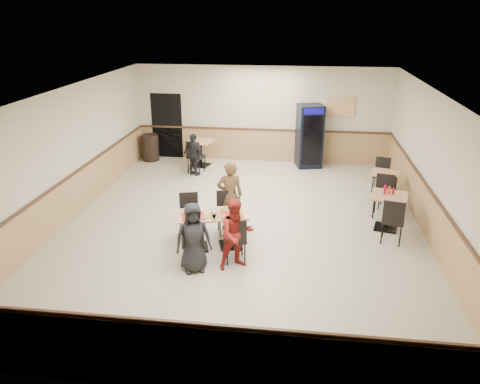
# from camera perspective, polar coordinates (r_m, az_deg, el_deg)

# --- Properties ---
(ground) EXTENTS (10.00, 10.00, 0.00)m
(ground) POSITION_cam_1_polar(r_m,az_deg,el_deg) (10.63, 0.34, -4.14)
(ground) COLOR beige
(ground) RESTS_ON ground
(room_shell) EXTENTS (10.00, 10.00, 10.00)m
(room_shell) POSITION_cam_1_polar(r_m,az_deg,el_deg) (12.73, 9.73, 2.73)
(room_shell) COLOR silver
(room_shell) RESTS_ON ground
(main_table) EXTENTS (1.55, 1.06, 0.75)m
(main_table) POSITION_cam_1_polar(r_m,az_deg,el_deg) (9.52, -3.26, -4.03)
(main_table) COLOR black
(main_table) RESTS_ON ground
(main_chairs) EXTENTS (1.65, 1.93, 0.95)m
(main_chairs) POSITION_cam_1_polar(r_m,az_deg,el_deg) (9.52, -3.56, -4.18)
(main_chairs) COLOR black
(main_chairs) RESTS_ON ground
(diner_woman_left) EXTENTS (0.77, 0.65, 1.35)m
(diner_woman_left) POSITION_cam_1_polar(r_m,az_deg,el_deg) (8.65, -5.72, -5.55)
(diner_woman_left) COLOR black
(diner_woman_left) RESTS_ON ground
(diner_woman_right) EXTENTS (0.84, 0.78, 1.38)m
(diner_woman_right) POSITION_cam_1_polar(r_m,az_deg,el_deg) (8.71, -0.42, -5.14)
(diner_woman_right) COLOR maroon
(diner_woman_right) RESTS_ON ground
(diner_man_opposite) EXTENTS (0.64, 0.50, 1.56)m
(diner_man_opposite) POSITION_cam_1_polar(r_m,az_deg,el_deg) (10.23, -1.25, -0.43)
(diner_man_opposite) COLOR brown
(diner_man_opposite) RESTS_ON ground
(lone_diner) EXTENTS (0.79, 0.59, 1.25)m
(lone_diner) POSITION_cam_1_polar(r_m,az_deg,el_deg) (13.74, -5.62, 4.52)
(lone_diner) COLOR black
(lone_diner) RESTS_ON ground
(tabletop_clutter) EXTENTS (1.26, 0.83, 0.12)m
(tabletop_clutter) POSITION_cam_1_polar(r_m,az_deg,el_deg) (9.32, -3.52, -2.75)
(tabletop_clutter) COLOR red
(tabletop_clutter) RESTS_ON main_table
(side_table_near) EXTENTS (0.91, 0.91, 0.80)m
(side_table_near) POSITION_cam_1_polar(r_m,az_deg,el_deg) (10.80, 17.61, -1.68)
(side_table_near) COLOR black
(side_table_near) RESTS_ON ground
(side_table_near_chair_south) EXTENTS (0.57, 0.57, 1.02)m
(side_table_near_chair_south) POSITION_cam_1_polar(r_m,az_deg,el_deg) (10.23, 18.16, -3.21)
(side_table_near_chair_south) COLOR black
(side_table_near_chair_south) RESTS_ON ground
(side_table_near_chair_north) EXTENTS (0.57, 0.57, 1.02)m
(side_table_near_chair_north) POSITION_cam_1_polar(r_m,az_deg,el_deg) (11.40, 17.08, -0.54)
(side_table_near_chair_north) COLOR black
(side_table_near_chair_north) RESTS_ON ground
(side_table_far) EXTENTS (0.85, 0.85, 0.73)m
(side_table_far) POSITION_cam_1_polar(r_m,az_deg,el_deg) (12.47, 17.19, 1.22)
(side_table_far) COLOR black
(side_table_far) RESTS_ON ground
(side_table_far_chair_south) EXTENTS (0.54, 0.54, 0.93)m
(side_table_far_chair_south) POSITION_cam_1_polar(r_m,az_deg,el_deg) (11.94, 17.61, 0.16)
(side_table_far_chair_south) COLOR black
(side_table_far_chair_south) RESTS_ON ground
(side_table_far_chair_north) EXTENTS (0.54, 0.54, 0.93)m
(side_table_far_chair_north) POSITION_cam_1_polar(r_m,az_deg,el_deg) (13.03, 16.79, 2.00)
(side_table_far_chair_north) COLOR black
(side_table_far_chair_north) RESTS_ON ground
(condiment_caddy) EXTENTS (0.23, 0.06, 0.20)m
(condiment_caddy) POSITION_cam_1_polar(r_m,az_deg,el_deg) (10.71, 17.61, 0.19)
(condiment_caddy) COLOR #AC0C26
(condiment_caddy) RESTS_ON side_table_near
(back_table) EXTENTS (0.92, 0.92, 0.81)m
(back_table) POSITION_cam_1_polar(r_m,az_deg,el_deg) (14.62, -4.82, 5.24)
(back_table) COLOR black
(back_table) RESTS_ON ground
(back_table_chair_lone) EXTENTS (0.58, 0.58, 1.03)m
(back_table_chair_lone) POSITION_cam_1_polar(r_m,az_deg,el_deg) (14.02, -5.37, 4.41)
(back_table_chair_lone) COLOR black
(back_table_chair_lone) RESTS_ON ground
(pepsi_cooler) EXTENTS (0.87, 0.87, 1.92)m
(pepsi_cooler) POSITION_cam_1_polar(r_m,az_deg,el_deg) (14.58, 8.46, 6.76)
(pepsi_cooler) COLOR black
(pepsi_cooler) RESTS_ON ground
(trash_bin) EXTENTS (0.54, 0.54, 0.85)m
(trash_bin) POSITION_cam_1_polar(r_m,az_deg,el_deg) (15.42, -10.87, 5.34)
(trash_bin) COLOR black
(trash_bin) RESTS_ON ground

